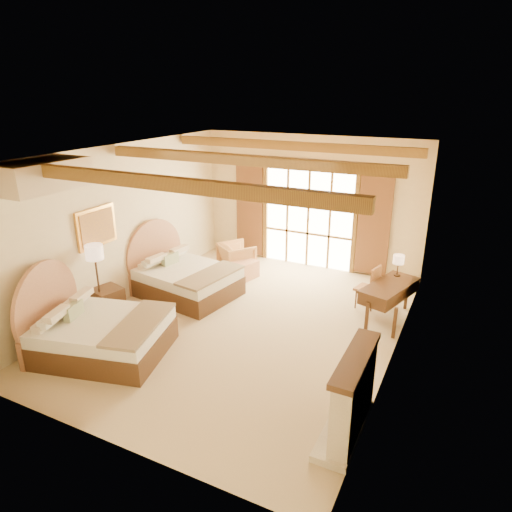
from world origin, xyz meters
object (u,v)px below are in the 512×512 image
Objects in this scene: desk at (388,301)px; nightstand at (108,303)px; bed_near at (95,329)px; bed_far at (181,276)px; armchair at (237,257)px.

nightstand is at bearing -138.06° from desk.
desk is (4.88, 2.28, 0.10)m from nightstand.
bed_far is at bearing 77.08° from bed_near.
bed_far is 1.67m from nightstand.
desk is at bearing -158.36° from armchair.
armchair is at bearing 83.83° from bed_far.
armchair is (0.39, 4.24, -0.06)m from bed_near.
armchair is 0.51× the size of desk.
bed_near is 1.61× the size of desk.
bed_near is 4.01× the size of nightstand.
armchair is (1.08, 3.22, 0.05)m from nightstand.
bed_near is 5.34m from desk.
desk reaches higher than armchair.
desk is at bearing 40.33° from nightstand.
bed_near reaches higher than bed_far.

